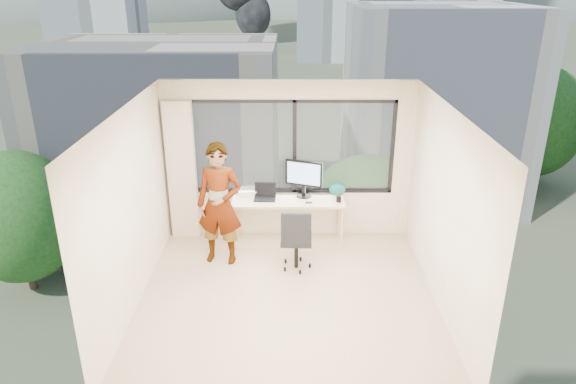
{
  "coord_description": "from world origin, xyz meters",
  "views": [
    {
      "loc": [
        0.04,
        -6.1,
        4.06
      ],
      "look_at": [
        0.0,
        1.0,
        1.15
      ],
      "focal_mm": 32.87,
      "sensor_mm": 36.0,
      "label": 1
    }
  ],
  "objects_px": {
    "chair": "(296,237)",
    "monitor": "(304,178)",
    "handbag": "(337,189)",
    "desk": "(288,221)",
    "laptop": "(265,193)",
    "person": "(220,204)",
    "game_console": "(249,191)"
  },
  "relations": [
    {
      "from": "chair",
      "to": "game_console",
      "type": "xyz_separation_m",
      "value": [
        -0.77,
        1.09,
        0.29
      ]
    },
    {
      "from": "monitor",
      "to": "laptop",
      "type": "xyz_separation_m",
      "value": [
        -0.63,
        -0.13,
        -0.2
      ]
    },
    {
      "from": "chair",
      "to": "desk",
      "type": "bearing_deg",
      "value": 100.45
    },
    {
      "from": "laptop",
      "to": "monitor",
      "type": "bearing_deg",
      "value": 14.17
    },
    {
      "from": "person",
      "to": "handbag",
      "type": "relative_size",
      "value": 6.87
    },
    {
      "from": "person",
      "to": "monitor",
      "type": "bearing_deg",
      "value": 39.81
    },
    {
      "from": "chair",
      "to": "game_console",
      "type": "distance_m",
      "value": 1.37
    },
    {
      "from": "desk",
      "to": "handbag",
      "type": "distance_m",
      "value": 0.95
    },
    {
      "from": "chair",
      "to": "laptop",
      "type": "height_order",
      "value": "chair"
    },
    {
      "from": "game_console",
      "to": "laptop",
      "type": "bearing_deg",
      "value": -46.83
    },
    {
      "from": "monitor",
      "to": "handbag",
      "type": "xyz_separation_m",
      "value": [
        0.55,
        0.07,
        -0.2
      ]
    },
    {
      "from": "laptop",
      "to": "handbag",
      "type": "height_order",
      "value": "laptop"
    },
    {
      "from": "person",
      "to": "handbag",
      "type": "distance_m",
      "value": 1.99
    },
    {
      "from": "laptop",
      "to": "chair",
      "type": "bearing_deg",
      "value": -56.96
    },
    {
      "from": "handbag",
      "to": "game_console",
      "type": "bearing_deg",
      "value": -165.81
    },
    {
      "from": "chair",
      "to": "handbag",
      "type": "relative_size",
      "value": 3.69
    },
    {
      "from": "monitor",
      "to": "laptop",
      "type": "relative_size",
      "value": 1.71
    },
    {
      "from": "desk",
      "to": "chair",
      "type": "xyz_separation_m",
      "value": [
        0.12,
        -0.84,
        0.13
      ]
    },
    {
      "from": "chair",
      "to": "handbag",
      "type": "distance_m",
      "value": 1.29
    },
    {
      "from": "person",
      "to": "laptop",
      "type": "bearing_deg",
      "value": 53.49
    },
    {
      "from": "game_console",
      "to": "laptop",
      "type": "relative_size",
      "value": 0.94
    },
    {
      "from": "desk",
      "to": "laptop",
      "type": "relative_size",
      "value": 4.97
    },
    {
      "from": "person",
      "to": "laptop",
      "type": "distance_m",
      "value": 0.9
    },
    {
      "from": "chair",
      "to": "monitor",
      "type": "distance_m",
      "value": 1.13
    },
    {
      "from": "chair",
      "to": "person",
      "type": "xyz_separation_m",
      "value": [
        -1.14,
        0.22,
        0.43
      ]
    },
    {
      "from": "desk",
      "to": "monitor",
      "type": "height_order",
      "value": "monitor"
    },
    {
      "from": "chair",
      "to": "laptop",
      "type": "xyz_separation_m",
      "value": [
        -0.5,
        0.85,
        0.36
      ]
    },
    {
      "from": "handbag",
      "to": "monitor",
      "type": "bearing_deg",
      "value": -157.3
    },
    {
      "from": "monitor",
      "to": "handbag",
      "type": "bearing_deg",
      "value": 27.19
    },
    {
      "from": "desk",
      "to": "person",
      "type": "height_order",
      "value": "person"
    },
    {
      "from": "chair",
      "to": "monitor",
      "type": "relative_size",
      "value": 1.63
    },
    {
      "from": "desk",
      "to": "monitor",
      "type": "distance_m",
      "value": 0.74
    }
  ]
}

